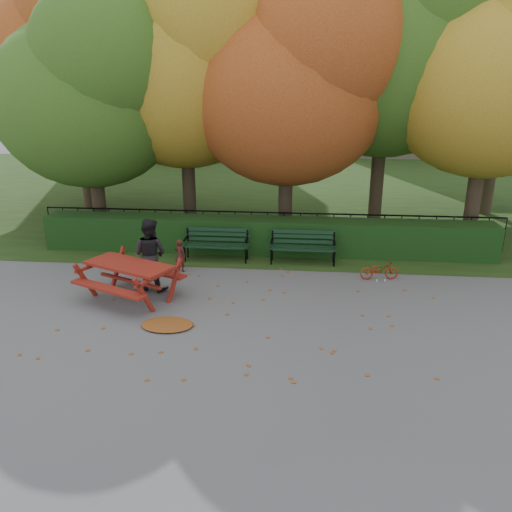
# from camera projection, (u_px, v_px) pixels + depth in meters

# --- Properties ---
(ground) EXTENTS (90.00, 90.00, 0.00)m
(ground) POSITION_uv_depth(u_px,v_px,m) (248.00, 319.00, 10.46)
(ground) COLOR slate
(ground) RESTS_ON ground
(grass_strip) EXTENTS (90.00, 90.00, 0.00)m
(grass_strip) POSITION_uv_depth(u_px,v_px,m) (281.00, 189.00, 23.65)
(grass_strip) COLOR #183413
(grass_strip) RESTS_ON ground
(building_left) EXTENTS (10.00, 7.00, 15.00)m
(building_left) POSITION_uv_depth(u_px,v_px,m) (158.00, 41.00, 33.36)
(building_left) COLOR tan
(building_left) RESTS_ON ground
(building_right) EXTENTS (9.00, 6.00, 12.00)m
(building_right) POSITION_uv_depth(u_px,v_px,m) (410.00, 65.00, 34.15)
(building_right) COLOR tan
(building_right) RESTS_ON ground
(hedge) EXTENTS (13.00, 0.90, 1.00)m
(hedge) POSITION_uv_depth(u_px,v_px,m) (265.00, 236.00, 14.54)
(hedge) COLOR black
(hedge) RESTS_ON ground
(iron_fence) EXTENTS (14.00, 0.04, 1.02)m
(iron_fence) POSITION_uv_depth(u_px,v_px,m) (267.00, 227.00, 15.28)
(iron_fence) COLOR black
(iron_fence) RESTS_ON ground
(tree_a) EXTENTS (5.88, 5.60, 7.48)m
(tree_a) POSITION_uv_depth(u_px,v_px,m) (94.00, 90.00, 14.74)
(tree_a) COLOR #30221B
(tree_a) RESTS_ON ground
(tree_b) EXTENTS (6.72, 6.40, 8.79)m
(tree_b) POSITION_uv_depth(u_px,v_px,m) (193.00, 60.00, 15.30)
(tree_b) COLOR #30221B
(tree_b) RESTS_ON ground
(tree_c) EXTENTS (6.30, 6.00, 8.00)m
(tree_c) POSITION_uv_depth(u_px,v_px,m) (299.00, 79.00, 14.44)
(tree_c) COLOR #30221B
(tree_c) RESTS_ON ground
(tree_d) EXTENTS (7.14, 6.80, 9.58)m
(tree_d) POSITION_uv_depth(u_px,v_px,m) (402.00, 39.00, 14.98)
(tree_d) COLOR #30221B
(tree_d) RESTS_ON ground
(tree_e) EXTENTS (6.09, 5.80, 8.16)m
(tree_e) POSITION_uv_depth(u_px,v_px,m) (507.00, 69.00, 13.65)
(tree_e) COLOR #30221B
(tree_e) RESTS_ON ground
(tree_f) EXTENTS (6.93, 6.60, 9.19)m
(tree_f) POSITION_uv_depth(u_px,v_px,m) (80.00, 55.00, 17.98)
(tree_f) COLOR #30221B
(tree_f) RESTS_ON ground
(bench_left) EXTENTS (1.80, 0.57, 0.88)m
(bench_left) POSITION_uv_depth(u_px,v_px,m) (217.00, 242.00, 13.90)
(bench_left) COLOR black
(bench_left) RESTS_ON ground
(bench_right) EXTENTS (1.80, 0.57, 0.88)m
(bench_right) POSITION_uv_depth(u_px,v_px,m) (303.00, 244.00, 13.68)
(bench_right) COLOR black
(bench_right) RESTS_ON ground
(picnic_table) EXTENTS (2.51, 2.31, 0.98)m
(picnic_table) POSITION_uv_depth(u_px,v_px,m) (129.00, 272.00, 11.24)
(picnic_table) COLOR maroon
(picnic_table) RESTS_ON ground
(leaf_pile) EXTENTS (1.28, 1.11, 0.07)m
(leaf_pile) POSITION_uv_depth(u_px,v_px,m) (167.00, 324.00, 10.14)
(leaf_pile) COLOR brown
(leaf_pile) RESTS_ON ground
(leaf_scatter) EXTENTS (9.00, 5.70, 0.01)m
(leaf_scatter) POSITION_uv_depth(u_px,v_px,m) (250.00, 313.00, 10.74)
(leaf_scatter) COLOR brown
(leaf_scatter) RESTS_ON ground
(child) EXTENTS (0.38, 0.32, 0.88)m
(child) POSITION_uv_depth(u_px,v_px,m) (180.00, 255.00, 13.03)
(child) COLOR #451C16
(child) RESTS_ON ground
(adult) EXTENTS (0.99, 0.85, 1.74)m
(adult) POSITION_uv_depth(u_px,v_px,m) (150.00, 254.00, 11.76)
(adult) COLOR black
(adult) RESTS_ON ground
(bicycle) EXTENTS (1.01, 0.48, 0.51)m
(bicycle) POSITION_uv_depth(u_px,v_px,m) (379.00, 270.00, 12.54)
(bicycle) COLOR maroon
(bicycle) RESTS_ON ground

